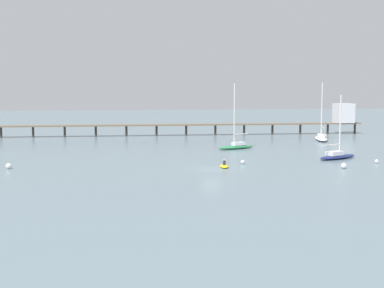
{
  "coord_description": "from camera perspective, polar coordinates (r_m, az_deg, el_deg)",
  "views": [
    {
      "loc": [
        -11.84,
        -61.95,
        10.18
      ],
      "look_at": [
        0.0,
        16.97,
        1.5
      ],
      "focal_mm": 45.91,
      "sensor_mm": 36.0,
      "label": 1
    }
  ],
  "objects": [
    {
      "name": "mooring_buoy_inner",
      "position": [
        73.97,
        20.66,
        -1.9
      ],
      "size": [
        0.53,
        0.53,
        0.53
      ],
      "primitive_type": "sphere",
      "color": "silver",
      "rests_on": "ground_plane"
    },
    {
      "name": "pier",
      "position": [
        114.7,
        7.49,
        2.86
      ],
      "size": [
        89.88,
        4.91,
        7.17
      ],
      "color": "brown",
      "rests_on": "ground_plane"
    },
    {
      "name": "sailboat_white",
      "position": [
        104.48,
        14.79,
        0.78
      ],
      "size": [
        5.0,
        9.69,
        11.86
      ],
      "color": "white",
      "rests_on": "ground_plane"
    },
    {
      "name": "ground_plane",
      "position": [
        63.88,
        2.26,
        -2.97
      ],
      "size": [
        400.0,
        400.0,
        0.0
      ],
      "primitive_type": "plane",
      "color": "slate"
    },
    {
      "name": "sailboat_green",
      "position": [
        86.52,
        5.15,
        -0.12
      ],
      "size": [
        7.38,
        4.32,
        11.45
      ],
      "color": "#287F4C",
      "rests_on": "ground_plane"
    },
    {
      "name": "mooring_buoy_outer",
      "position": [
        67.5,
        17.22,
        -2.44
      ],
      "size": [
        0.72,
        0.72,
        0.72
      ],
      "primitive_type": "sphere",
      "color": "silver",
      "rests_on": "ground_plane"
    },
    {
      "name": "mooring_buoy_near",
      "position": [
        68.57,
        -20.53,
        -2.41
      ],
      "size": [
        0.74,
        0.74,
        0.74
      ],
      "primitive_type": "sphere",
      "color": "silver",
      "rests_on": "ground_plane"
    },
    {
      "name": "dinghy_yellow",
      "position": [
        65.49,
        3.77,
        -2.56
      ],
      "size": [
        1.38,
        2.55,
        1.14
      ],
      "color": "yellow",
      "rests_on": "ground_plane"
    },
    {
      "name": "mooring_buoy_far",
      "position": [
        68.95,
        5.9,
        -2.09
      ],
      "size": [
        0.55,
        0.55,
        0.55
      ],
      "primitive_type": "sphere",
      "color": "silver",
      "rests_on": "ground_plane"
    },
    {
      "name": "sailboat_navy",
      "position": [
        76.78,
        16.5,
        -1.23
      ],
      "size": [
        7.71,
        5.19,
        9.57
      ],
      "color": "navy",
      "rests_on": "ground_plane"
    }
  ]
}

